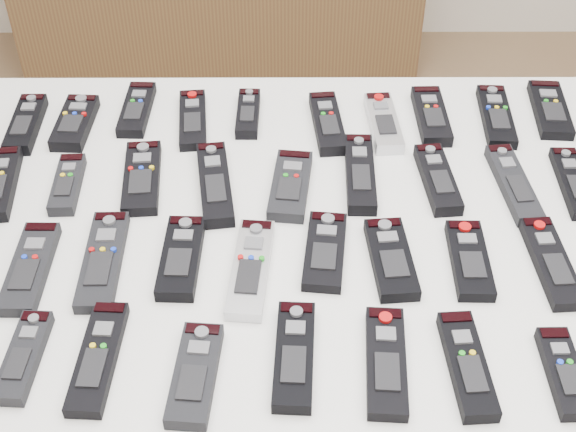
{
  "coord_description": "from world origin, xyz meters",
  "views": [
    {
      "loc": [
        -0.1,
        -0.96,
        1.67
      ],
      "look_at": [
        -0.1,
        -0.01,
        0.8
      ],
      "focal_mm": 50.0,
      "sensor_mm": 36.0,
      "label": 1
    }
  ],
  "objects_px": {
    "remote_33": "(294,356)",
    "remote_36": "(564,373)",
    "remote_14": "(290,185)",
    "remote_18": "(573,183)",
    "remote_6": "(383,123)",
    "remote_32": "(195,375)",
    "remote_27": "(551,262)",
    "remote_13": "(215,184)",
    "remote_30": "(24,357)",
    "remote_34": "(386,362)",
    "table": "(288,250)",
    "remote_0": "(26,124)",
    "remote_20": "(30,268)",
    "remote_26": "(469,260)",
    "remote_8": "(496,116)",
    "remote_22": "(181,257)",
    "remote_24": "(325,251)",
    "remote_21": "(103,260)",
    "remote_35": "(467,365)",
    "remote_17": "(513,184)",
    "remote_1": "(75,123)",
    "remote_11": "(67,184)",
    "remote_5": "(327,123)",
    "remote_9": "(550,110)",
    "remote_4": "(248,114)",
    "remote_23": "(251,268)",
    "remote_15": "(360,173)",
    "remote_31": "(98,357)",
    "remote_16": "(438,179)",
    "remote_2": "(137,109)",
    "remote_3": "(193,120)",
    "remote_12": "(142,177)"
  },
  "relations": [
    {
      "from": "remote_33",
      "to": "remote_36",
      "type": "distance_m",
      "value": 0.36
    },
    {
      "from": "remote_14",
      "to": "remote_18",
      "type": "distance_m",
      "value": 0.48
    },
    {
      "from": "remote_6",
      "to": "remote_32",
      "type": "xyz_separation_m",
      "value": [
        -0.3,
        -0.57,
        0.0
      ]
    },
    {
      "from": "remote_6",
      "to": "remote_27",
      "type": "relative_size",
      "value": 0.9
    },
    {
      "from": "remote_13",
      "to": "remote_33",
      "type": "bearing_deg",
      "value": -78.0
    },
    {
      "from": "remote_30",
      "to": "remote_34",
      "type": "relative_size",
      "value": 0.83
    },
    {
      "from": "remote_30",
      "to": "remote_33",
      "type": "xyz_separation_m",
      "value": [
        0.37,
        0.0,
        0.0
      ]
    },
    {
      "from": "table",
      "to": "remote_0",
      "type": "bearing_deg",
      "value": 151.51
    },
    {
      "from": "remote_20",
      "to": "remote_26",
      "type": "xyz_separation_m",
      "value": [
        0.67,
        0.02,
        -0.0
      ]
    },
    {
      "from": "remote_8",
      "to": "remote_26",
      "type": "height_order",
      "value": "same"
    },
    {
      "from": "remote_22",
      "to": "remote_24",
      "type": "bearing_deg",
      "value": 5.93
    },
    {
      "from": "remote_21",
      "to": "remote_35",
      "type": "height_order",
      "value": "remote_35"
    },
    {
      "from": "remote_17",
      "to": "remote_35",
      "type": "bearing_deg",
      "value": -116.1
    },
    {
      "from": "remote_1",
      "to": "remote_34",
      "type": "bearing_deg",
      "value": -43.38
    },
    {
      "from": "remote_8",
      "to": "remote_18",
      "type": "distance_m",
      "value": 0.22
    },
    {
      "from": "remote_11",
      "to": "remote_32",
      "type": "xyz_separation_m",
      "value": [
        0.25,
        -0.4,
        0.0
      ]
    },
    {
      "from": "remote_5",
      "to": "remote_9",
      "type": "xyz_separation_m",
      "value": [
        0.43,
        0.04,
        -0.0
      ]
    },
    {
      "from": "remote_6",
      "to": "remote_21",
      "type": "height_order",
      "value": "remote_6"
    },
    {
      "from": "table",
      "to": "remote_4",
      "type": "relative_size",
      "value": 9.09
    },
    {
      "from": "remote_0",
      "to": "remote_23",
      "type": "relative_size",
      "value": 0.84
    },
    {
      "from": "remote_13",
      "to": "remote_36",
      "type": "height_order",
      "value": "remote_13"
    },
    {
      "from": "remote_15",
      "to": "remote_11",
      "type": "bearing_deg",
      "value": -175.49
    },
    {
      "from": "remote_31",
      "to": "remote_34",
      "type": "bearing_deg",
      "value": 1.74
    },
    {
      "from": "remote_16",
      "to": "remote_32",
      "type": "distance_m",
      "value": 0.56
    },
    {
      "from": "remote_2",
      "to": "remote_22",
      "type": "distance_m",
      "value": 0.42
    },
    {
      "from": "remote_1",
      "to": "table",
      "type": "bearing_deg",
      "value": -31.22
    },
    {
      "from": "remote_3",
      "to": "remote_17",
      "type": "distance_m",
      "value": 0.59
    },
    {
      "from": "remote_2",
      "to": "remote_35",
      "type": "xyz_separation_m",
      "value": [
        0.53,
        -0.6,
        0.0
      ]
    },
    {
      "from": "remote_15",
      "to": "remote_36",
      "type": "relative_size",
      "value": 1.38
    },
    {
      "from": "remote_0",
      "to": "remote_17",
      "type": "height_order",
      "value": "remote_0"
    },
    {
      "from": "remote_8",
      "to": "remote_5",
      "type": "bearing_deg",
      "value": -172.93
    },
    {
      "from": "remote_5",
      "to": "remote_18",
      "type": "relative_size",
      "value": 1.0
    },
    {
      "from": "remote_18",
      "to": "remote_33",
      "type": "distance_m",
      "value": 0.61
    },
    {
      "from": "remote_11",
      "to": "remote_21",
      "type": "height_order",
      "value": "remote_11"
    },
    {
      "from": "remote_27",
      "to": "remote_18",
      "type": "bearing_deg",
      "value": 62.43
    },
    {
      "from": "table",
      "to": "remote_17",
      "type": "xyz_separation_m",
      "value": [
        0.39,
        0.09,
        0.07
      ]
    },
    {
      "from": "remote_15",
      "to": "remote_23",
      "type": "height_order",
      "value": "remote_15"
    },
    {
      "from": "remote_2",
      "to": "remote_21",
      "type": "relative_size",
      "value": 0.79
    },
    {
      "from": "remote_1",
      "to": "remote_26",
      "type": "height_order",
      "value": "remote_1"
    },
    {
      "from": "remote_20",
      "to": "remote_24",
      "type": "distance_m",
      "value": 0.45
    },
    {
      "from": "remote_21",
      "to": "remote_26",
      "type": "relative_size",
      "value": 1.27
    },
    {
      "from": "remote_6",
      "to": "remote_31",
      "type": "distance_m",
      "value": 0.7
    },
    {
      "from": "remote_9",
      "to": "remote_14",
      "type": "height_order",
      "value": "remote_14"
    },
    {
      "from": "remote_21",
      "to": "remote_33",
      "type": "distance_m",
      "value": 0.35
    },
    {
      "from": "remote_15",
      "to": "remote_23",
      "type": "xyz_separation_m",
      "value": [
        -0.18,
        -0.23,
        -0.0
      ]
    },
    {
      "from": "remote_24",
      "to": "remote_34",
      "type": "height_order",
      "value": "remote_34"
    },
    {
      "from": "remote_1",
      "to": "remote_36",
      "type": "height_order",
      "value": "remote_1"
    },
    {
      "from": "remote_21",
      "to": "remote_36",
      "type": "xyz_separation_m",
      "value": [
        0.65,
        -0.21,
        0.0
      ]
    },
    {
      "from": "remote_2",
      "to": "remote_12",
      "type": "distance_m",
      "value": 0.21
    },
    {
      "from": "remote_31",
      "to": "remote_15",
      "type": "bearing_deg",
      "value": 48.58
    }
  ]
}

